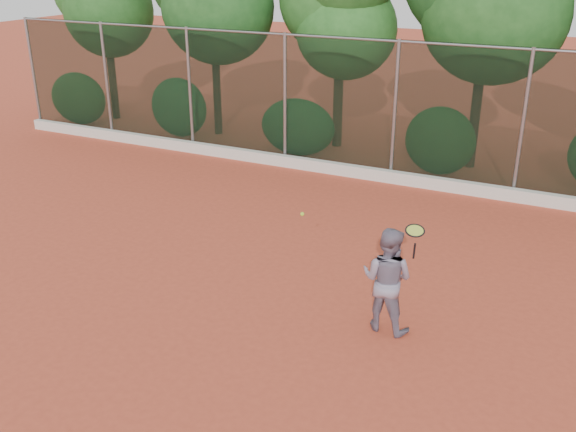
% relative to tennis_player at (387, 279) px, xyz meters
% --- Properties ---
extents(ground, '(80.00, 80.00, 0.00)m').
position_rel_tennis_player_xyz_m(ground, '(-2.01, -0.29, -0.84)').
color(ground, '#C2482D').
rests_on(ground, ground).
extents(concrete_curb, '(24.00, 0.20, 0.30)m').
position_rel_tennis_player_xyz_m(concrete_curb, '(-2.01, 6.53, -0.69)').
color(concrete_curb, silver).
rests_on(concrete_curb, ground).
extents(tennis_player, '(0.88, 0.72, 1.69)m').
position_rel_tennis_player_xyz_m(tennis_player, '(0.00, 0.00, 0.00)').
color(tennis_player, gray).
rests_on(tennis_player, ground).
extents(chainlink_fence, '(24.09, 0.09, 3.50)m').
position_rel_tennis_player_xyz_m(chainlink_fence, '(-2.01, 6.71, 1.02)').
color(chainlink_fence, black).
rests_on(chainlink_fence, ground).
extents(tennis_racket, '(0.36, 0.35, 0.55)m').
position_rel_tennis_player_xyz_m(tennis_racket, '(0.38, -0.04, 0.86)').
color(tennis_racket, black).
rests_on(tennis_racket, ground).
extents(tennis_ball_in_flight, '(0.07, 0.07, 0.07)m').
position_rel_tennis_player_xyz_m(tennis_ball_in_flight, '(-1.60, 0.40, 0.63)').
color(tennis_ball_in_flight, '#B0D831').
rests_on(tennis_ball_in_flight, ground).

